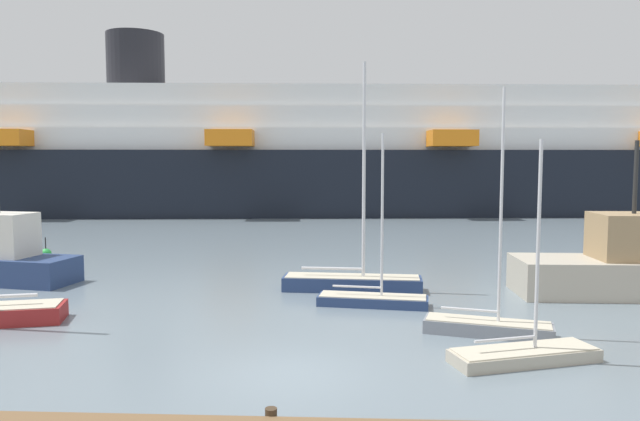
% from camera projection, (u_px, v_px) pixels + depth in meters
% --- Properties ---
extents(ground_plane, '(600.00, 600.00, 0.00)m').
position_uv_depth(ground_plane, '(289.00, 375.00, 15.24)').
color(ground_plane, slate).
extents(sailboat_1, '(4.15, 2.11, 7.86)m').
position_uv_depth(sailboat_1, '(488.00, 324.00, 18.71)').
color(sailboat_1, gray).
rests_on(sailboat_1, ground_plane).
extents(sailboat_3, '(4.35, 2.42, 6.17)m').
position_uv_depth(sailboat_3, '(524.00, 352.00, 16.19)').
color(sailboat_3, '#BCB29E').
rests_on(sailboat_3, ground_plane).
extents(sailboat_4, '(6.03, 1.75, 9.71)m').
position_uv_depth(sailboat_4, '(352.00, 279.00, 25.16)').
color(sailboat_4, navy).
rests_on(sailboat_4, ground_plane).
extents(sailboat_6, '(4.35, 1.73, 6.63)m').
position_uv_depth(sailboat_6, '(373.00, 298.00, 22.54)').
color(sailboat_6, navy).
rests_on(sailboat_6, ground_plane).
extents(fishing_boat_1, '(8.58, 3.07, 6.42)m').
position_uv_depth(fishing_boat_1, '(624.00, 267.00, 24.24)').
color(fishing_boat_1, '#BCB29E').
rests_on(fishing_boat_1, ground_plane).
extents(channel_buoy_0, '(0.61, 0.61, 1.26)m').
position_uv_depth(channel_buoy_0, '(46.00, 254.00, 33.27)').
color(channel_buoy_0, green).
rests_on(channel_buoy_0, ground_plane).
extents(cruise_ship, '(122.80, 26.20, 19.38)m').
position_uv_depth(cruise_ship, '(334.00, 156.00, 65.02)').
color(cruise_ship, black).
rests_on(cruise_ship, ground_plane).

